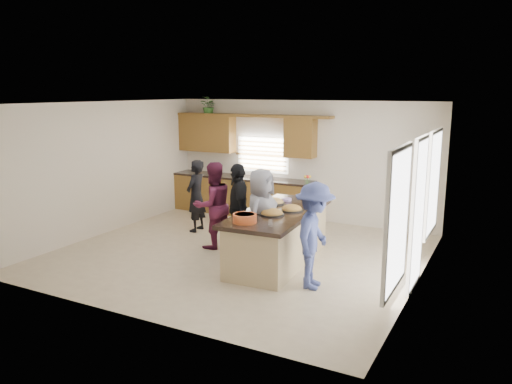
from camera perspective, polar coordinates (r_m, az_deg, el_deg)
The scene contains 18 objects.
floor at distance 9.49m, azimuth -2.02°, elevation -7.05°, with size 6.50×6.50×0.00m, color beige.
room_shell at distance 9.06m, azimuth -2.11°, elevation 4.42°, with size 6.52×6.02×2.81m.
back_cabinetry at distance 12.28m, azimuth -1.70°, elevation 1.65°, with size 4.08×0.66×2.46m.
right_wall_glazing at distance 7.95m, azimuth 18.01°, elevation -1.25°, with size 0.06×4.00×2.25m.
island at distance 8.90m, azimuth 2.56°, elevation -5.27°, with size 1.30×2.76×0.95m.
platter_front at distance 8.46m, azimuth 1.84°, elevation -2.47°, with size 0.41×0.41×0.17m.
platter_mid at distance 8.78m, azimuth 4.10°, elevation -1.97°, with size 0.40×0.40×0.16m.
platter_back at distance 9.31m, azimuth 2.06°, elevation -1.16°, with size 0.40×0.40×0.16m.
salad_bowl at distance 7.97m, azimuth -1.29°, elevation -2.97°, with size 0.39×0.39×0.14m.
clear_cup at distance 7.77m, azimuth 1.67°, elevation -3.57°, with size 0.08×0.08×0.10m, color white.
plate_stack at distance 9.55m, azimuth 3.51°, elevation -0.87°, with size 0.19×0.19×0.05m, color #C19CE3.
flower_vase at distance 9.83m, azimuth 5.88°, elevation 0.73°, with size 0.14×0.14×0.45m.
potted_plant at distance 12.67m, azimuth -5.39°, elevation 9.76°, with size 0.43×0.37×0.48m, color #38712D.
woman_left_back at distance 10.86m, azimuth -6.87°, elevation -0.43°, with size 0.57×0.38×1.57m, color black.
woman_left_mid at distance 9.67m, azimuth -4.91°, elevation -1.53°, with size 0.82×0.64×1.69m, color #581A36.
woman_left_front at distance 9.37m, azimuth -2.04°, elevation -1.87°, with size 1.00×0.42×1.70m, color black.
woman_right_back at distance 7.73m, azimuth 6.69°, elevation -5.00°, with size 1.08×0.62×1.67m, color #3D4986.
woman_right_front at distance 8.72m, azimuth 0.60°, elevation -2.86°, with size 0.84×0.54×1.71m, color gray.
Camera 1 is at (4.46, -7.80, 3.03)m, focal length 35.00 mm.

